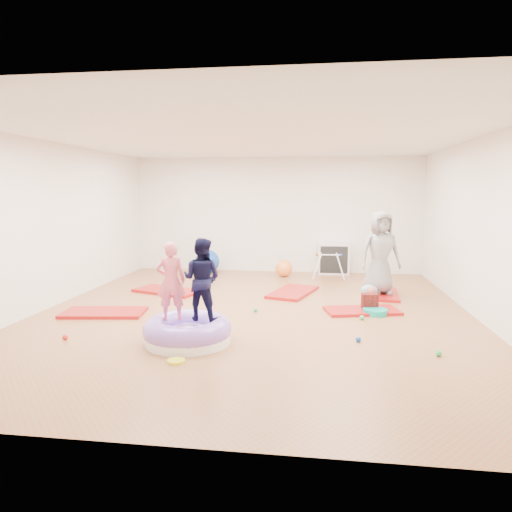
# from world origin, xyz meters

# --- Properties ---
(room) EXTENTS (7.01, 8.01, 2.81)m
(room) POSITION_xyz_m (0.00, 0.00, 1.40)
(room) COLOR #9B522F
(room) RESTS_ON ground
(gym_mat_front_left) EXTENTS (1.37, 0.81, 0.05)m
(gym_mat_front_left) POSITION_xyz_m (-2.39, -0.40, 0.03)
(gym_mat_front_left) COLOR #BD1B00
(gym_mat_front_left) RESTS_ON ground
(gym_mat_mid_left) EXTENTS (1.44, 1.06, 0.05)m
(gym_mat_mid_left) POSITION_xyz_m (-1.91, 1.32, 0.03)
(gym_mat_mid_left) COLOR #BD1B00
(gym_mat_mid_left) RESTS_ON ground
(gym_mat_center_back) EXTENTS (1.01, 1.44, 0.05)m
(gym_mat_center_back) POSITION_xyz_m (0.56, 1.53, 0.03)
(gym_mat_center_back) COLOR #BD1B00
(gym_mat_center_back) RESTS_ON ground
(gym_mat_right) EXTENTS (1.29, 0.85, 0.05)m
(gym_mat_right) POSITION_xyz_m (1.76, 0.29, 0.02)
(gym_mat_right) COLOR #BD1B00
(gym_mat_right) RESTS_ON ground
(gym_mat_rear_right) EXTENTS (0.68, 1.22, 0.05)m
(gym_mat_rear_right) POSITION_xyz_m (2.26, 1.61, 0.02)
(gym_mat_rear_right) COLOR #BD1B00
(gym_mat_rear_right) RESTS_ON ground
(inflatable_cushion) EXTENTS (1.16, 1.16, 0.37)m
(inflatable_cushion) POSITION_xyz_m (-0.66, -1.57, 0.14)
(inflatable_cushion) COLOR white
(inflatable_cushion) RESTS_ON ground
(child_pink) EXTENTS (0.43, 0.34, 1.04)m
(child_pink) POSITION_xyz_m (-0.88, -1.51, 0.86)
(child_pink) COLOR #F6687C
(child_pink) RESTS_ON inflatable_cushion
(child_navy) EXTENTS (0.60, 0.50, 1.09)m
(child_navy) POSITION_xyz_m (-0.48, -1.45, 0.88)
(child_navy) COLOR black
(child_navy) RESTS_ON inflatable_cushion
(adult_caregiver) EXTENTS (0.87, 0.68, 1.56)m
(adult_caregiver) POSITION_xyz_m (2.19, 1.55, 0.83)
(adult_caregiver) COLOR gray
(adult_caregiver) RESTS_ON gym_mat_rear_right
(infant) EXTENTS (0.34, 0.34, 0.20)m
(infant) POSITION_xyz_m (2.01, 1.38, 0.15)
(infant) COLOR #86B9DA
(infant) RESTS_ON gym_mat_rear_right
(ball_pit_balls) EXTENTS (4.86, 3.23, 0.07)m
(ball_pit_balls) POSITION_xyz_m (0.69, -0.63, 0.04)
(ball_pit_balls) COLOR #34B55C
(ball_pit_balls) RESTS_ON ground
(exercise_ball_blue) EXTENTS (0.59, 0.59, 0.59)m
(exercise_ball_blue) POSITION_xyz_m (-1.61, 3.43, 0.29)
(exercise_ball_blue) COLOR #1240A3
(exercise_ball_blue) RESTS_ON ground
(exercise_ball_orange) EXTENTS (0.40, 0.40, 0.40)m
(exercise_ball_orange) POSITION_xyz_m (0.26, 3.30, 0.20)
(exercise_ball_orange) COLOR orange
(exercise_ball_orange) RESTS_ON ground
(infant_play_gym) EXTENTS (0.73, 0.69, 0.56)m
(infant_play_gym) POSITION_xyz_m (1.28, 3.21, 0.37)
(infant_play_gym) COLOR silver
(infant_play_gym) RESTS_ON ground
(cube_shelf) EXTENTS (0.75, 0.37, 0.75)m
(cube_shelf) POSITION_xyz_m (1.41, 3.79, 0.37)
(cube_shelf) COLOR silver
(cube_shelf) RESTS_ON ground
(balance_disc) EXTENTS (0.40, 0.40, 0.09)m
(balance_disc) POSITION_xyz_m (1.96, 0.18, 0.04)
(balance_disc) COLOR #09A087
(balance_disc) RESTS_ON ground
(backpack) EXTENTS (0.28, 0.19, 0.30)m
(backpack) POSITION_xyz_m (1.89, 0.36, 0.15)
(backpack) COLOR maroon
(backpack) RESTS_ON ground
(yellow_toy) EXTENTS (0.21, 0.21, 0.03)m
(yellow_toy) POSITION_xyz_m (-0.59, -2.28, 0.02)
(yellow_toy) COLOR yellow
(yellow_toy) RESTS_ON ground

